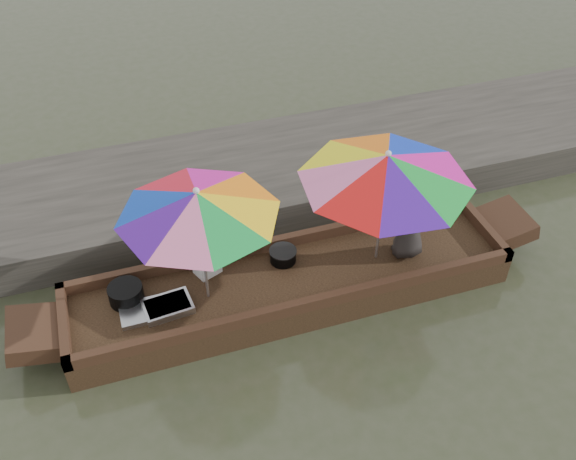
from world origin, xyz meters
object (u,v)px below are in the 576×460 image
object	(u,v)px
vendor	(410,220)
umbrella_bow	(203,246)
tray_scallop	(144,311)
cooking_pot	(126,294)
tray_crayfish	(168,307)
supply_bag	(207,264)
boat_hull	(291,287)
charcoal_grill	(283,256)
umbrella_stern	(382,207)

from	to	relation	value
vendor	umbrella_bow	size ratio (longest dim) A/B	0.62
tray_scallop	cooking_pot	bearing A→B (deg)	121.09
tray_crayfish	supply_bag	size ratio (longest dim) A/B	1.93
boat_hull	tray_scallop	xyz separation A→B (m)	(-1.74, -0.04, 0.21)
charcoal_grill	supply_bag	distance (m)	0.93
umbrella_bow	umbrella_stern	size ratio (longest dim) A/B	0.87
cooking_pot	tray_scallop	distance (m)	0.32
umbrella_stern	vendor	bearing A→B (deg)	-7.83
supply_bag	umbrella_stern	bearing A→B (deg)	-10.72
umbrella_bow	supply_bag	bearing A→B (deg)	78.22
vendor	umbrella_bow	world-z (taller)	umbrella_bow
boat_hull	tray_scallop	bearing A→B (deg)	-178.73
tray_scallop	charcoal_grill	size ratio (longest dim) A/B	1.70
tray_crayfish	umbrella_bow	xyz separation A→B (m)	(0.48, 0.06, 0.73)
charcoal_grill	boat_hull	bearing A→B (deg)	-89.89
boat_hull	supply_bag	distance (m)	1.04
cooking_pot	tray_scallop	bearing A→B (deg)	-58.91
boat_hull	tray_crayfish	world-z (taller)	tray_crayfish
supply_bag	umbrella_bow	xyz separation A→B (m)	(-0.08, -0.38, 0.65)
tray_scallop	charcoal_grill	xyz separation A→B (m)	(1.74, 0.33, 0.04)
charcoal_grill	umbrella_bow	world-z (taller)	umbrella_bow
tray_scallop	charcoal_grill	distance (m)	1.77
boat_hull	tray_crayfish	xyz separation A→B (m)	(-1.48, -0.06, 0.22)
tray_crayfish	tray_scallop	xyz separation A→B (m)	(-0.26, 0.02, -0.01)
umbrella_bow	tray_scallop	bearing A→B (deg)	-177.01
supply_bag	cooking_pot	bearing A→B (deg)	-170.79
tray_crayfish	umbrella_stern	bearing A→B (deg)	1.36
tray_scallop	umbrella_bow	world-z (taller)	umbrella_bow
tray_scallop	boat_hull	bearing A→B (deg)	1.27
tray_scallop	supply_bag	world-z (taller)	supply_bag
umbrella_stern	supply_bag	bearing A→B (deg)	169.28
supply_bag	umbrella_bow	distance (m)	0.76
tray_crayfish	charcoal_grill	world-z (taller)	charcoal_grill
charcoal_grill	supply_bag	bearing A→B (deg)	174.37
umbrella_stern	tray_scallop	bearing A→B (deg)	-179.22
umbrella_stern	charcoal_grill	bearing A→B (deg)	165.17
tray_crayfish	umbrella_stern	world-z (taller)	umbrella_stern
cooking_pot	umbrella_stern	distance (m)	3.09
tray_crayfish	supply_bag	xyz separation A→B (m)	(0.56, 0.45, 0.09)
cooking_pot	charcoal_grill	world-z (taller)	cooking_pot
tray_crayfish	vendor	bearing A→B (deg)	0.20
vendor	supply_bag	bearing A→B (deg)	-9.99
boat_hull	charcoal_grill	xyz separation A→B (m)	(-0.00, 0.29, 0.25)
charcoal_grill	umbrella_stern	world-z (taller)	umbrella_stern
boat_hull	umbrella_bow	xyz separation A→B (m)	(-1.00, 0.00, 0.95)
boat_hull	umbrella_bow	size ratio (longest dim) A/B	3.06
tray_crayfish	umbrella_stern	distance (m)	2.69
tray_crayfish	charcoal_grill	size ratio (longest dim) A/B	1.70
tray_scallop	charcoal_grill	world-z (taller)	charcoal_grill
tray_crayfish	umbrella_bow	world-z (taller)	umbrella_bow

